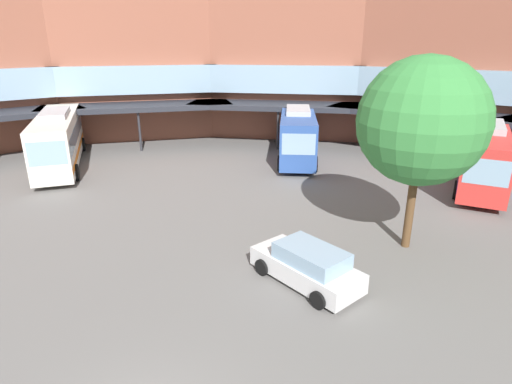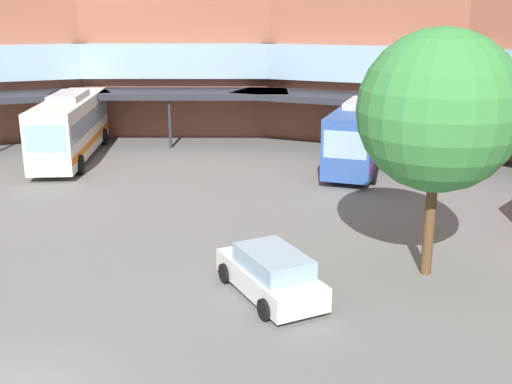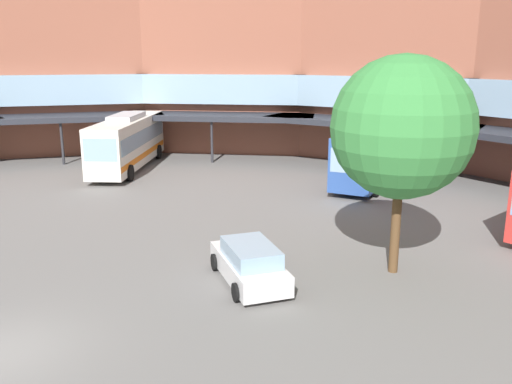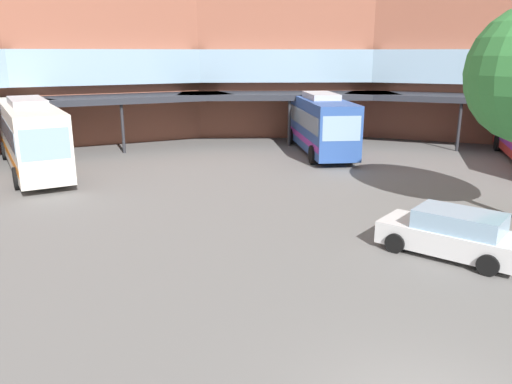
{
  "view_description": "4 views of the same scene",
  "coord_description": "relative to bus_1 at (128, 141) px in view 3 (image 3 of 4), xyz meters",
  "views": [
    {
      "loc": [
        3.7,
        -6.25,
        8.76
      ],
      "look_at": [
        0.48,
        13.66,
        1.38
      ],
      "focal_mm": 29.53,
      "sensor_mm": 36.0,
      "label": 1
    },
    {
      "loc": [
        10.11,
        -8.83,
        8.62
      ],
      "look_at": [
        0.97,
        12.16,
        1.96
      ],
      "focal_mm": 43.39,
      "sensor_mm": 36.0,
      "label": 2
    },
    {
      "loc": [
        13.17,
        -8.03,
        8.18
      ],
      "look_at": [
        0.59,
        12.88,
        1.95
      ],
      "focal_mm": 38.03,
      "sensor_mm": 36.0,
      "label": 3
    },
    {
      "loc": [
        -3.44,
        -7.52,
        6.41
      ],
      "look_at": [
        -2.88,
        10.32,
        1.49
      ],
      "focal_mm": 35.72,
      "sensor_mm": 36.0,
      "label": 4
    }
  ],
  "objects": [
    {
      "name": "station_building",
      "position": [
        14.98,
        -2.4,
        6.01
      ],
      "size": [
        75.88,
        47.43,
        16.91
      ],
      "color": "#93543F",
      "rests_on": "ground"
    },
    {
      "name": "ground_plane",
      "position": [
        14.98,
        -20.69,
        -2.02
      ],
      "size": [
        119.11,
        119.11,
        0.0
      ],
      "primitive_type": "plane",
      "color": "slate"
    },
    {
      "name": "parked_car",
      "position": [
        18.37,
        -12.92,
        -1.29
      ],
      "size": [
        4.52,
        4.21,
        1.53
      ],
      "rotation": [
        0.0,
        0.0,
        2.44
      ],
      "color": "silver",
      "rests_on": "ground"
    },
    {
      "name": "plaza_tree",
      "position": [
        22.6,
        -9.19,
        3.57
      ],
      "size": [
        5.25,
        5.25,
        8.23
      ],
      "color": "brown",
      "rests_on": "ground"
    },
    {
      "name": "bus_2",
      "position": [
        16.76,
        4.79,
        -0.06
      ],
      "size": [
        3.41,
        10.36,
        3.88
      ],
      "rotation": [
        0.0,
        0.0,
        4.79
      ],
      "color": "#2D519E",
      "rests_on": "ground"
    },
    {
      "name": "bus_1",
      "position": [
        0.0,
        0.0,
        0.0
      ],
      "size": [
        7.66,
        11.68,
        4.0
      ],
      "rotation": [
        0.0,
        0.0,
        5.19
      ],
      "color": "silver",
      "rests_on": "ground"
    }
  ]
}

